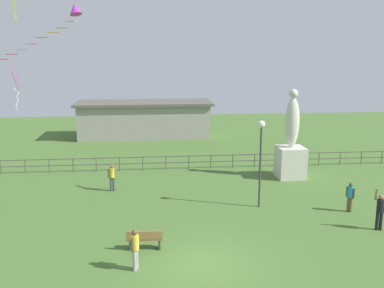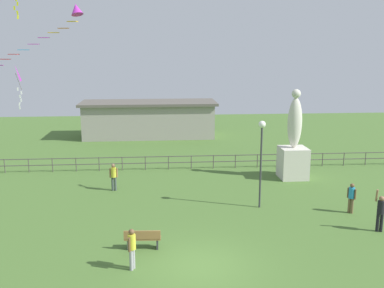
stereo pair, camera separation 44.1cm
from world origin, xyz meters
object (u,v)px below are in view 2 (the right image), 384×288
(person_0, at_px, (132,246))
(streamer_kite, at_px, (62,20))
(statue_monument, at_px, (293,151))
(person_1, at_px, (381,211))
(kite_3, at_px, (16,75))
(person_3, at_px, (114,175))
(lamppost, at_px, (261,145))
(person_2, at_px, (351,196))
(park_bench, at_px, (142,238))

(person_0, relative_size, streamer_kite, 0.22)
(statue_monument, height_order, person_0, statue_monument)
(person_1, relative_size, kite_3, 0.75)
(person_0, distance_m, person_3, 9.75)
(lamppost, height_order, streamer_kite, streamer_kite)
(lamppost, bearing_deg, person_2, -14.93)
(person_1, bearing_deg, lamppost, 142.98)
(person_0, distance_m, streamer_kite, 12.60)
(statue_monument, relative_size, streamer_kite, 0.77)
(park_bench, xyz_separation_m, person_0, (-0.33, -1.69, 0.46))
(statue_monument, bearing_deg, person_1, -81.41)
(person_3, relative_size, streamer_kite, 0.22)
(park_bench, relative_size, kite_3, 0.58)
(lamppost, relative_size, person_1, 2.32)
(statue_monument, distance_m, park_bench, 13.47)
(person_0, relative_size, kite_3, 0.61)
(statue_monument, height_order, lamppost, statue_monument)
(statue_monument, height_order, person_3, statue_monument)
(streamer_kite, bearing_deg, person_1, -21.43)
(lamppost, bearing_deg, person_0, -135.58)
(streamer_kite, bearing_deg, person_0, -66.12)
(park_bench, height_order, person_2, person_2)
(park_bench, distance_m, person_3, 8.16)
(statue_monument, relative_size, person_1, 2.89)
(lamppost, relative_size, person_0, 2.85)
(person_1, bearing_deg, park_bench, -174.94)
(statue_monument, bearing_deg, kite_3, 179.94)
(streamer_kite, bearing_deg, kite_3, 139.27)
(person_3, height_order, streamer_kite, streamer_kite)
(park_bench, height_order, person_3, person_3)
(person_2, bearing_deg, person_3, 159.25)
(park_bench, relative_size, person_2, 0.98)
(park_bench, xyz_separation_m, person_3, (-1.88, 7.93, 0.46))
(person_3, distance_m, kite_3, 8.17)
(statue_monument, xyz_separation_m, streamer_kite, (-13.36, -2.94, 7.77))
(person_1, distance_m, streamer_kite, 17.95)
(statue_monument, distance_m, lamppost, 6.36)
(kite_3, height_order, streamer_kite, streamer_kite)
(person_0, height_order, streamer_kite, streamer_kite)
(person_3, xyz_separation_m, kite_3, (-5.60, 1.73, 5.68))
(statue_monument, bearing_deg, person_2, -80.78)
(person_1, height_order, person_3, person_1)
(lamppost, height_order, person_2, lamppost)
(person_1, bearing_deg, statue_monument, 98.59)
(person_0, distance_m, person_1, 11.28)
(lamppost, xyz_separation_m, person_0, (-6.29, -6.16, -2.39))
(statue_monument, bearing_deg, person_0, -130.40)
(lamppost, bearing_deg, person_3, 156.17)
(park_bench, bearing_deg, person_2, 17.68)
(lamppost, bearing_deg, person_1, -37.02)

